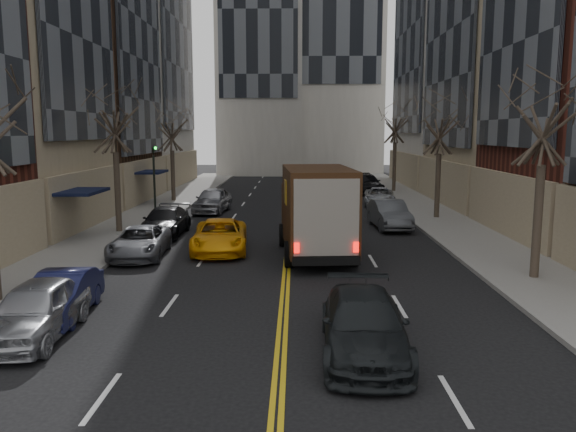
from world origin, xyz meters
The scene contains 20 objects.
sidewalk_left centered at (-9.00, 27.00, 0.07)m, with size 4.00×66.00×0.15m, color slate.
sidewalk_right centered at (9.00, 27.00, 0.07)m, with size 4.00×66.00×0.15m, color slate.
tree_lf_mid centered at (-8.80, 20.00, 6.60)m, with size 3.20×3.20×8.91m.
tree_lf_far centered at (-8.80, 33.00, 6.02)m, with size 3.20×3.20×8.12m.
tree_rt_near centered at (8.80, 11.00, 6.45)m, with size 3.20×3.20×8.71m.
tree_rt_mid centered at (8.80, 25.00, 6.17)m, with size 3.20×3.20×8.32m.
tree_rt_far centered at (8.80, 40.00, 6.74)m, with size 3.20×3.20×9.11m.
traffic_signal centered at (-7.39, 22.00, 2.82)m, with size 0.29×0.26×4.70m.
ups_truck centered at (1.20, 14.81, 1.91)m, with size 3.25×7.10×3.79m.
observer_sedan centered at (1.97, 4.33, 0.71)m, with size 2.18×4.96×1.42m.
taxi centered at (-3.00, 15.72, 0.70)m, with size 2.31×5.01×1.39m, color #F2A10A.
pedestrian centered at (1.19, 18.64, 0.82)m, with size 0.60×0.39×1.64m, color black.
parked_lf_a centered at (-6.30, 5.27, 0.73)m, with size 1.73×4.31×1.47m, color #ABAEB3.
parked_lf_b centered at (-6.30, 6.84, 0.65)m, with size 1.37×3.92×1.29m, color #12153A.
parked_lf_c centered at (-6.22, 14.59, 0.64)m, with size 2.12×4.60×1.28m, color #515359.
parked_lf_d centered at (-6.30, 19.53, 0.71)m, with size 1.98×4.88×1.41m, color black.
parked_lf_e centered at (-5.10, 27.77, 0.81)m, with size 1.91×4.74×1.61m, color #9C9DA3.
parked_rt_a centered at (5.43, 21.87, 0.77)m, with size 1.62×4.65×1.53m, color #43464A.
parked_rt_b centered at (6.30, 31.36, 0.63)m, with size 2.10×4.56×1.27m, color #B2B6BB.
parked_rt_c centered at (6.30, 39.43, 0.81)m, with size 2.27×5.58×1.62m, color black.
Camera 1 is at (0.36, -8.45, 5.26)m, focal length 35.00 mm.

